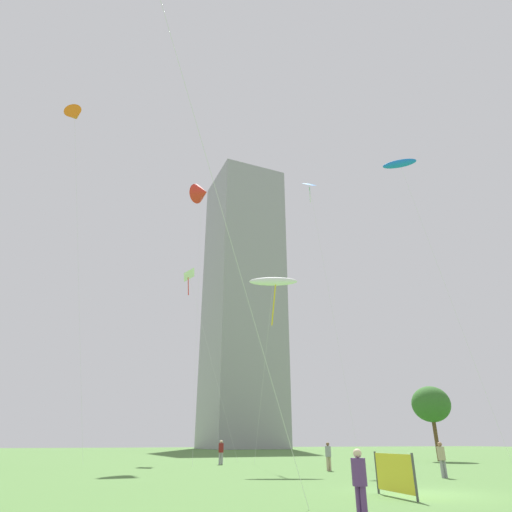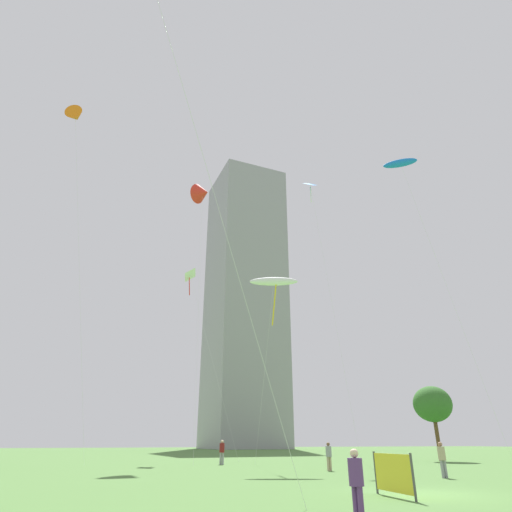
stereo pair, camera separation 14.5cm
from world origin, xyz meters
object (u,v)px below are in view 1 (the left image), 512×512
Objects in this scene: person_standing_0 at (221,450)px; distant_highrise_0 at (243,299)px; event_banner at (394,473)px; kite_flying_4 at (400,164)px; person_standing_3 at (328,454)px; kite_flying_7 at (189,277)px; kite_flying_8 at (273,282)px; kite_flying_1 at (75,115)px; park_tree_1 at (431,404)px; kite_flying_5 at (310,187)px; person_standing_2 at (359,479)px; person_standing_1 at (442,457)px; kite_flying_0 at (201,193)px.

distant_highrise_0 reaches higher than person_standing_0.
distant_highrise_0 is 33.12× the size of event_banner.
person_standing_0 is 0.07× the size of kite_flying_4.
person_standing_3 is 100.59m from distant_highrise_0.
kite_flying_7 is at bearing -116.43° from distant_highrise_0.
kite_flying_8 is 5.78× the size of event_banner.
person_standing_3 is 0.05× the size of kite_flying_1.
kite_flying_1 reaches higher than event_banner.
person_standing_0 is at bearing 107.93° from kite_flying_8.
kite_flying_4 is at bearing -57.43° from kite_flying_7.
kite_flying_7 is 29.42m from park_tree_1.
kite_flying_7 is (-11.96, 8.92, -9.83)m from kite_flying_5.
person_standing_0 reaches higher than person_standing_2.
kite_flying_4 is 1.23× the size of kite_flying_7.
park_tree_1 reaches higher than person_standing_2.
person_standing_1 is 34.14m from kite_flying_5.
kite_flying_5 is at bearing 66.29° from event_banner.
kite_flying_1 reaches higher than person_standing_2.
person_standing_1 is 0.05× the size of kite_flying_1.
kite_flying_8 is 2.06× the size of park_tree_1.
event_banner is at bearing 109.68° from person_standing_0.
person_standing_3 is 0.08× the size of kite_flying_7.
kite_flying_1 is at bearing 179.90° from park_tree_1.
park_tree_1 is (26.06, 26.77, 4.26)m from person_standing_2.
kite_flying_0 reaches higher than person_standing_0.
person_standing_0 is 0.06× the size of kite_flying_1.
kite_flying_5 is at bearing -28.48° from kite_flying_0.
person_standing_1 is 0.05× the size of kite_flying_0.
distant_highrise_0 is at bearing 74.40° from event_banner.
person_standing_1 reaches higher than person_standing_2.
person_standing_2 is 32.90m from kite_flying_4.
kite_flying_5 reaches higher than kite_flying_4.
kite_flying_7 is (-8.67, 27.53, 18.60)m from person_standing_1.
person_standing_1 is 0.07× the size of kite_flying_4.
person_standing_1 is 1.02× the size of person_standing_3.
kite_flying_0 is at bearing 160.38° from person_standing_2.
kite_flying_4 is at bearing 118.28° from person_standing_2.
kite_flying_7 reaches higher than person_standing_0.
kite_flying_5 is 12.32× the size of event_banner.
kite_flying_4 is 24.18m from park_tree_1.
kite_flying_8 reaches higher than person_standing_0.
distant_highrise_0 is (23.76, 89.20, 39.97)m from person_standing_3.
kite_flying_8 is at bearing -17.94° from kite_flying_1.
person_standing_3 is at bearing 138.59° from person_standing_2.
person_standing_0 is at bearing -174.46° from kite_flying_5.
event_banner is at bearing -113.71° from kite_flying_5.
park_tree_1 is 0.08× the size of distant_highrise_0.
kite_flying_5 reaches higher than person_standing_2.
person_standing_0 is at bearing -61.95° from person_standing_1.
distant_highrise_0 is 113.85m from event_banner.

